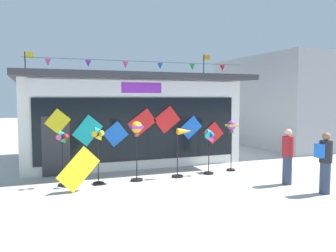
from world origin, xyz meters
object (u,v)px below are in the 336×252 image
object	(u,v)px
kite_shop_building	(123,117)
wind_spinner_left	(98,146)
wind_spinner_far_right	(232,131)
wind_spinner_right	(209,143)
display_kite_on_ground	(79,169)
wind_spinner_center_left	(137,135)
wind_spinner_far_left	(63,149)
wind_spinner_center_right	(183,142)
person_mid_plaza	(288,156)
person_near_camera	(325,161)

from	to	relation	value
kite_shop_building	wind_spinner_left	world-z (taller)	kite_shop_building
wind_spinner_far_right	kite_shop_building	bearing A→B (deg)	125.95
kite_shop_building	wind_spinner_right	xyz separation A→B (m)	(1.92, -4.28, -0.69)
wind_spinner_right	display_kite_on_ground	world-z (taller)	wind_spinner_right
wind_spinner_left	wind_spinner_center_left	world-z (taller)	wind_spinner_center_left
wind_spinner_far_right	display_kite_on_ground	distance (m)	5.58
wind_spinner_far_left	wind_spinner_center_right	world-z (taller)	wind_spinner_far_left
wind_spinner_right	kite_shop_building	bearing A→B (deg)	114.15
wind_spinner_right	display_kite_on_ground	size ratio (longest dim) A/B	1.34
person_mid_plaza	wind_spinner_right	bearing A→B (deg)	147.34
display_kite_on_ground	wind_spinner_far_left	bearing A→B (deg)	114.13
wind_spinner_left	person_mid_plaza	size ratio (longest dim) A/B	1.04
kite_shop_building	display_kite_on_ground	size ratio (longest dim) A/B	7.44
kite_shop_building	wind_spinner_right	distance (m)	4.74
wind_spinner_left	wind_spinner_center_right	bearing A→B (deg)	1.41
person_near_camera	display_kite_on_ground	world-z (taller)	person_near_camera
wind_spinner_center_left	person_mid_plaza	xyz separation A→B (m)	(4.11, -2.06, -0.61)
wind_spinner_center_right	wind_spinner_right	size ratio (longest dim) A/B	1.04
wind_spinner_center_right	person_mid_plaza	bearing A→B (deg)	-39.28
wind_spinner_center_right	display_kite_on_ground	bearing A→B (deg)	-169.25
wind_spinner_far_left	wind_spinner_far_right	xyz separation A→B (m)	(5.80, 0.13, 0.32)
wind_spinner_center_right	wind_spinner_right	xyz separation A→B (m)	(1.00, 0.03, -0.08)
wind_spinner_center_left	person_mid_plaza	bearing A→B (deg)	-26.61
wind_spinner_right	person_mid_plaza	xyz separation A→B (m)	(1.54, -2.10, -0.22)
wind_spinner_center_right	person_near_camera	world-z (taller)	person_near_camera
kite_shop_building	person_near_camera	xyz separation A→B (m)	(3.70, -7.59, -0.87)
display_kite_on_ground	wind_spinner_center_left	bearing A→B (deg)	18.84
kite_shop_building	wind_spinner_center_right	size ratio (longest dim) A/B	5.32
person_near_camera	display_kite_on_ground	distance (m)	6.76
wind_spinner_far_left	person_near_camera	world-z (taller)	person_near_camera
wind_spinner_center_left	person_mid_plaza	size ratio (longest dim) A/B	1.12
wind_spinner_far_left	wind_spinner_far_right	world-z (taller)	wind_spinner_far_right
wind_spinner_left	wind_spinner_right	bearing A→B (deg)	1.42
wind_spinner_far_left	person_mid_plaza	bearing A→B (deg)	-19.28
wind_spinner_far_left	wind_spinner_center_right	bearing A→B (deg)	-2.07
wind_spinner_far_left	wind_spinner_center_left	bearing A→B (deg)	-3.98
wind_spinner_center_left	person_near_camera	bearing A→B (deg)	-36.93
wind_spinner_far_left	kite_shop_building	bearing A→B (deg)	55.45
wind_spinner_center_right	person_near_camera	size ratio (longest dim) A/B	0.97
wind_spinner_far_left	display_kite_on_ground	size ratio (longest dim) A/B	1.42
wind_spinner_far_right	person_mid_plaza	bearing A→B (deg)	-77.25
wind_spinner_center_right	person_mid_plaza	world-z (taller)	person_mid_plaza
wind_spinner_center_left	wind_spinner_center_right	xyz separation A→B (m)	(1.57, 0.02, -0.31)
kite_shop_building	wind_spinner_far_right	distance (m)	5.00
wind_spinner_far_left	wind_spinner_center_left	xyz separation A→B (m)	(2.22, -0.15, 0.35)
person_near_camera	wind_spinner_far_left	bearing A→B (deg)	72.36
wind_spinner_center_left	wind_spinner_far_right	distance (m)	3.59
kite_shop_building	wind_spinner_center_left	distance (m)	4.38
kite_shop_building	person_near_camera	bearing A→B (deg)	-64.02
wind_spinner_left	wind_spinner_right	distance (m)	3.78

